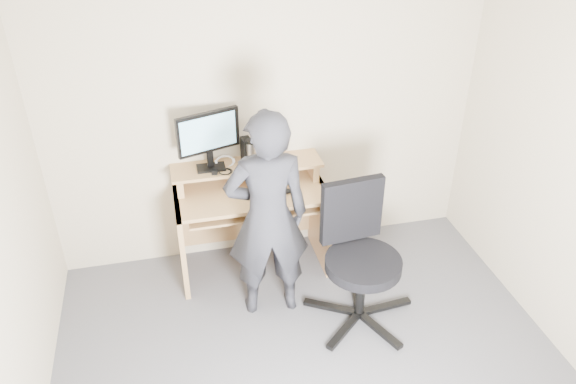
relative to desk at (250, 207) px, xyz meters
name	(u,v)px	position (x,y,z in m)	size (l,w,h in m)	color
back_wall	(267,115)	(0.20, 0.22, 0.70)	(3.50, 0.02, 2.50)	#BCB395
ceiling	(344,5)	(0.20, -1.53, 1.95)	(3.50, 3.50, 0.02)	white
desk	(250,207)	(0.00, 0.00, 0.00)	(1.20, 0.60, 0.91)	tan
monitor	(208,136)	(-0.28, 0.06, 0.65)	(0.49, 0.19, 0.48)	black
external_drive	(247,150)	(0.01, 0.11, 0.46)	(0.07, 0.13, 0.20)	black
travel_mug	(252,153)	(0.04, 0.06, 0.46)	(0.09, 0.09, 0.19)	#AEAEB3
smartphone	(287,160)	(0.32, 0.05, 0.37)	(0.07, 0.13, 0.01)	black
charger	(215,172)	(-0.27, -0.03, 0.38)	(0.04, 0.04, 0.04)	black
headphones	(225,162)	(-0.17, 0.13, 0.37)	(0.16, 0.16, 0.02)	silver
keyboard	(255,206)	(0.01, -0.17, 0.12)	(0.46, 0.18, 0.03)	black
mouse	(286,191)	(0.26, -0.18, 0.22)	(0.10, 0.06, 0.04)	black
office_chair	(359,251)	(0.66, -0.80, 0.03)	(0.82, 0.83, 1.05)	black
person	(267,217)	(0.03, -0.58, 0.28)	(0.60, 0.40, 1.65)	black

